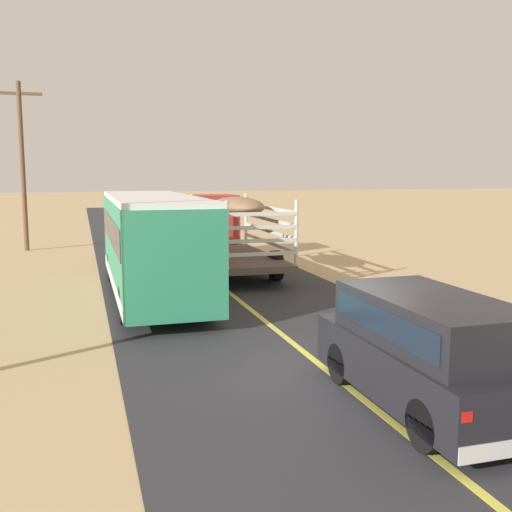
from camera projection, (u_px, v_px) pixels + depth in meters
The scene contains 7 objects.
ground_plane at pixel (336, 378), 11.38m from camera, with size 240.00×240.00×0.00m, color tan.
road_surface at pixel (336, 378), 11.38m from camera, with size 8.00×120.00×0.02m, color #2D2D33.
road_centre_line at pixel (336, 377), 11.38m from camera, with size 0.16×117.60×0.00m, color #D8CC4C.
suv_near at pixel (427, 347), 9.73m from camera, with size 1.90×4.62×1.93m.
livestock_truck at pixel (219, 223), 25.47m from camera, with size 2.53×9.70×3.02m.
bus at pixel (152, 243), 18.65m from camera, with size 2.54×10.00×3.21m.
power_pole_mid at pixel (22, 161), 29.65m from camera, with size 2.20×0.24×8.42m.
Camera 1 is at (-4.58, -10.06, 3.91)m, focal length 41.57 mm.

